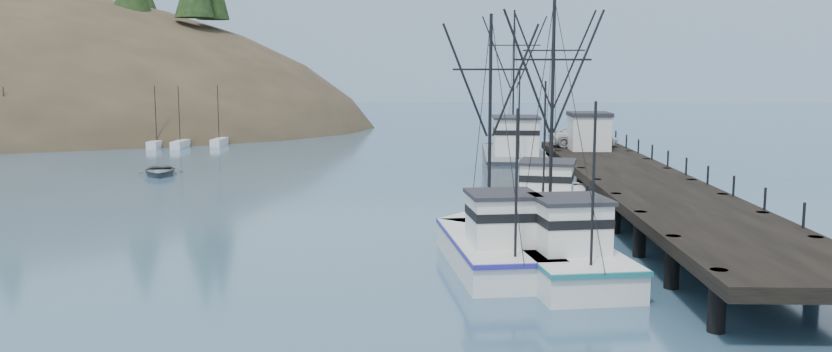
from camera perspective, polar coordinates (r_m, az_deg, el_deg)
The scene contains 12 objects.
ground at distance 29.99m, azimuth -3.66°, elevation -8.21°, with size 400.00×400.00×0.00m, color #31536E.
pier at distance 46.53m, azimuth 15.73°, elevation -0.60°, with size 6.00×44.00×2.00m.
distant_ridge at distance 198.98m, azimuth 3.94°, elevation 5.43°, with size 360.00×40.00×26.00m, color #9EB2C6.
distant_ridge_far at distance 218.09m, azimuth -9.52°, elevation 5.55°, with size 180.00×25.00×18.00m, color silver.
moored_sailboats at distance 90.11m, azimuth -19.38°, elevation 2.33°, with size 20.36×17.40×6.35m.
trawler_near at distance 33.12m, azimuth 9.86°, elevation -5.30°, with size 5.17×11.15×11.24m.
trawler_mid at distance 33.94m, azimuth 5.46°, elevation -4.90°, with size 4.93×10.82×10.72m.
trawler_far at distance 44.92m, azimuth 9.33°, elevation -1.83°, with size 5.74×11.89×12.01m.
work_vessel at distance 61.29m, azimuth 6.87°, elevation 1.17°, with size 4.82×15.10×12.72m.
pier_shed at distance 61.50m, azimuth 12.07°, elevation 3.13°, with size 3.00×3.20×2.80m.
pickup_truck at distance 63.87m, azimuth 11.72°, elevation 2.69°, with size 2.44×5.29×1.47m, color silver.
motorboat at distance 64.25m, azimuth -17.58°, elevation 0.06°, with size 3.40×4.76×0.99m, color slate.
Camera 1 is at (2.82, -28.68, 8.28)m, focal length 35.00 mm.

